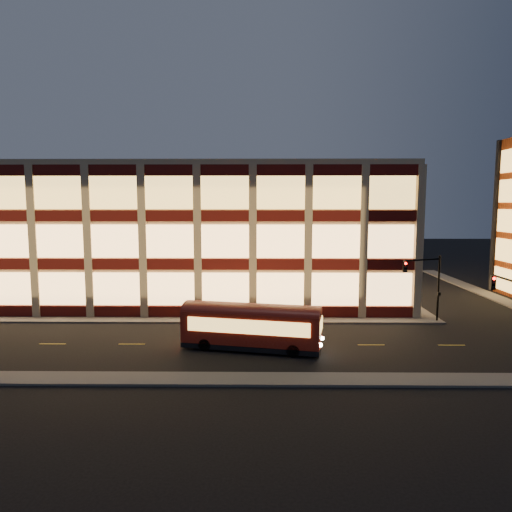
{
  "coord_description": "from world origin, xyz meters",
  "views": [
    {
      "loc": [
        7.73,
        -39.23,
        10.5
      ],
      "look_at": [
        7.22,
        8.0,
        5.11
      ],
      "focal_mm": 32.0,
      "sensor_mm": 36.0,
      "label": 1
    }
  ],
  "objects": [
    {
      "name": "trolley_bus",
      "position": [
        7.05,
        -7.06,
        1.87
      ],
      "size": [
        10.27,
        4.47,
        3.38
      ],
      "rotation": [
        0.0,
        0.0,
        -0.21
      ],
      "color": "maroon",
      "rests_on": "ground"
    },
    {
      "name": "sidewalk_tower_west",
      "position": [
        34.0,
        17.0,
        0.07
      ],
      "size": [
        2.0,
        30.0,
        0.15
      ],
      "primitive_type": "cube",
      "color": "#514F4C",
      "rests_on": "ground"
    },
    {
      "name": "sidewalk_office_east",
      "position": [
        23.0,
        17.0,
        0.07
      ],
      "size": [
        2.0,
        30.0,
        0.15
      ],
      "primitive_type": "cube",
      "color": "#514F4C",
      "rests_on": "ground"
    },
    {
      "name": "office_building",
      "position": [
        -2.91,
        16.91,
        7.25
      ],
      "size": [
        50.45,
        30.45,
        14.5
      ],
      "color": "tan",
      "rests_on": "ground"
    },
    {
      "name": "ground",
      "position": [
        0.0,
        0.0,
        0.0
      ],
      "size": [
        200.0,
        200.0,
        0.0
      ],
      "primitive_type": "plane",
      "color": "black",
      "rests_on": "ground"
    },
    {
      "name": "traffic_signal_near",
      "position": [
        23.5,
        -11.03,
        4.13
      ],
      "size": [
        0.32,
        4.45,
        6.0
      ],
      "color": "black",
      "rests_on": "ground"
    },
    {
      "name": "traffic_signal_far",
      "position": [
        22.21,
        0.24,
        4.11
      ],
      "size": [
        3.79,
        1.87,
        6.0
      ],
      "color": "black",
      "rests_on": "ground"
    },
    {
      "name": "sidewalk_near",
      "position": [
        0.0,
        -13.0,
        0.07
      ],
      "size": [
        100.0,
        2.0,
        0.15
      ],
      "primitive_type": "cube",
      "color": "#514F4C",
      "rests_on": "ground"
    },
    {
      "name": "sidewalk_office_south",
      "position": [
        -3.0,
        1.0,
        0.07
      ],
      "size": [
        54.0,
        2.0,
        0.15
      ],
      "primitive_type": "cube",
      "color": "#514F4C",
      "rests_on": "ground"
    }
  ]
}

